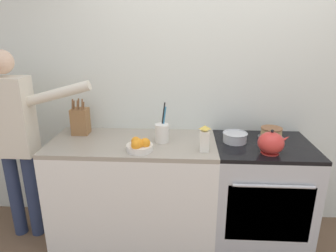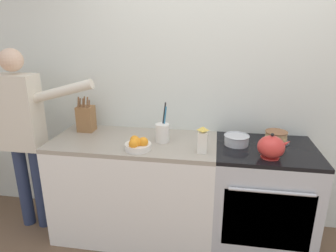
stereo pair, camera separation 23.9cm
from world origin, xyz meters
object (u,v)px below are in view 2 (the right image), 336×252
(utensil_crock, at_px, (162,132))
(fruit_bowl, at_px, (138,144))
(stove_range, at_px, (261,198))
(person_baker, at_px, (23,127))
(layer_cake, at_px, (276,137))
(tea_kettle, at_px, (271,147))
(milk_carton, at_px, (203,140))
(knife_block, at_px, (86,118))
(mixing_bowl, at_px, (236,140))

(utensil_crock, distance_m, fruit_bowl, 0.26)
(stove_range, distance_m, utensil_crock, 0.99)
(person_baker, bearing_deg, layer_cake, 14.07)
(tea_kettle, bearing_deg, person_baker, 176.60)
(tea_kettle, relative_size, utensil_crock, 0.71)
(stove_range, height_order, fruit_bowl, fruit_bowl)
(tea_kettle, xyz_separation_m, utensil_crock, (-0.83, 0.19, -0.00))
(stove_range, relative_size, utensil_crock, 2.72)
(person_baker, bearing_deg, fruit_bowl, 0.98)
(milk_carton, bearing_deg, knife_block, 162.83)
(utensil_crock, relative_size, person_baker, 0.20)
(stove_range, relative_size, mixing_bowl, 4.43)
(layer_cake, xyz_separation_m, person_baker, (-2.14, -0.20, 0.04))
(stove_range, height_order, milk_carton, milk_carton)
(milk_carton, height_order, person_baker, person_baker)
(layer_cake, distance_m, utensil_crock, 0.93)
(mixing_bowl, bearing_deg, knife_block, 174.59)
(tea_kettle, height_order, person_baker, person_baker)
(tea_kettle, relative_size, fruit_bowl, 1.15)
(mixing_bowl, height_order, utensil_crock, utensil_crock)
(stove_range, xyz_separation_m, knife_block, (-1.57, 0.16, 0.57))
(fruit_bowl, bearing_deg, knife_block, 147.67)
(mixing_bowl, relative_size, knife_block, 0.63)
(utensil_crock, bearing_deg, fruit_bowl, -127.23)
(tea_kettle, height_order, mixing_bowl, tea_kettle)
(tea_kettle, xyz_separation_m, fruit_bowl, (-0.99, -0.02, -0.03))
(milk_carton, bearing_deg, utensil_crock, 152.78)
(knife_block, bearing_deg, tea_kettle, -12.40)
(tea_kettle, height_order, knife_block, knife_block)
(layer_cake, distance_m, fruit_bowl, 1.13)
(layer_cake, bearing_deg, utensil_crock, -171.43)
(fruit_bowl, bearing_deg, layer_cake, 17.75)
(utensil_crock, relative_size, fruit_bowl, 1.61)
(tea_kettle, distance_m, mixing_bowl, 0.32)
(utensil_crock, bearing_deg, knife_block, 167.91)
(layer_cake, relative_size, person_baker, 0.13)
(knife_block, bearing_deg, fruit_bowl, -32.33)
(fruit_bowl, bearing_deg, person_baker, 172.40)
(stove_range, bearing_deg, mixing_bowl, 171.38)
(layer_cake, xyz_separation_m, milk_carton, (-0.59, -0.31, 0.05))
(mixing_bowl, relative_size, utensil_crock, 0.61)
(knife_block, bearing_deg, mixing_bowl, -5.41)
(layer_cake, xyz_separation_m, tea_kettle, (-0.09, -0.33, 0.04))
(utensil_crock, height_order, milk_carton, utensil_crock)
(milk_carton, bearing_deg, layer_cake, 28.06)
(fruit_bowl, distance_m, person_baker, 1.07)
(knife_block, xyz_separation_m, utensil_crock, (0.73, -0.16, -0.04))
(stove_range, relative_size, tea_kettle, 3.81)
(layer_cake, relative_size, utensil_crock, 0.66)
(stove_range, relative_size, knife_block, 2.77)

